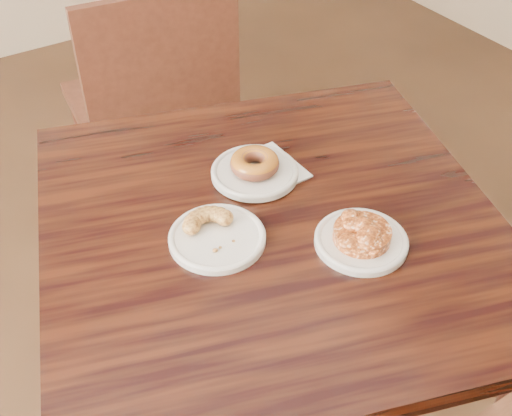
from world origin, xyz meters
TOP-DOWN VIEW (x-y plane):
  - cafe_table at (0.25, 0.05)m, footprint 1.07×1.07m
  - chair_far at (0.41, 1.00)m, footprint 0.55×0.55m
  - napkin at (0.32, 0.18)m, footprint 0.15×0.15m
  - plate_donut at (0.29, 0.18)m, footprint 0.18×0.18m
  - plate_cruller at (0.13, 0.05)m, footprint 0.18×0.18m
  - plate_fritter at (0.35, -0.09)m, footprint 0.17×0.17m
  - glazed_donut at (0.29, 0.18)m, footprint 0.10×0.10m
  - apple_fritter at (0.35, -0.09)m, footprint 0.14×0.14m
  - cruller_fragment at (0.13, 0.05)m, footprint 0.11×0.11m

SIDE VIEW (x-z plane):
  - cafe_table at x=0.25m, z-range 0.00..0.75m
  - chair_far at x=0.41m, z-range 0.00..0.90m
  - napkin at x=0.32m, z-range 0.75..0.75m
  - plate_cruller at x=0.13m, z-range 0.75..0.76m
  - plate_fritter at x=0.35m, z-range 0.75..0.76m
  - plate_donut at x=0.29m, z-range 0.75..0.77m
  - cruller_fragment at x=0.13m, z-range 0.76..0.79m
  - apple_fritter at x=0.35m, z-range 0.76..0.80m
  - glazed_donut at x=0.29m, z-range 0.77..0.80m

